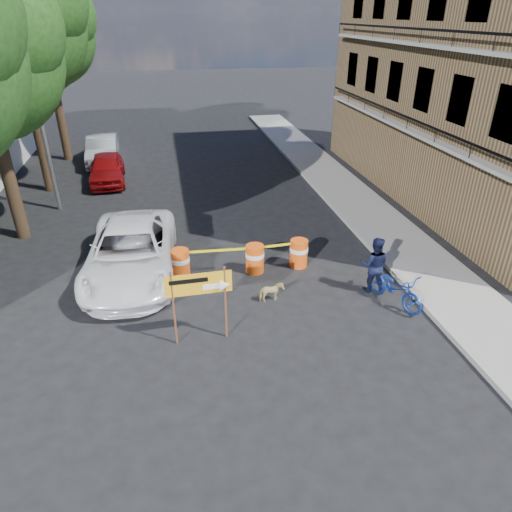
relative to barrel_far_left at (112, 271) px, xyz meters
name	(u,v)px	position (x,y,z in m)	size (l,w,h in m)	color
ground	(242,331)	(3.37, -2.97, -0.47)	(120.00, 120.00, 0.00)	black
sidewalk_east	(372,218)	(9.57, 3.03, -0.40)	(2.40, 40.00, 0.15)	gray
apartment_building	(509,46)	(15.37, 5.03, 5.53)	(8.00, 16.00, 12.00)	olive
tree_mid_b	(16,25)	(-3.36, 9.03, 6.24)	(5.67, 5.40, 9.62)	#332316
tree_far	(45,34)	(-3.37, 14.03, 5.74)	(5.04, 4.80, 8.84)	#332316
streetlamp	(38,98)	(-2.56, 6.53, 3.90)	(1.25, 0.18, 8.00)	gray
barrel_far_left	(112,271)	(0.00, 0.00, 0.00)	(0.58, 0.58, 0.90)	#DE560D
barrel_mid_left	(180,263)	(2.00, 0.09, 0.00)	(0.58, 0.58, 0.90)	#DE560D
barrel_mid_right	(255,258)	(4.27, -0.05, 0.00)	(0.58, 0.58, 0.90)	#DE560D
barrel_far_right	(299,253)	(5.71, 0.03, 0.00)	(0.58, 0.58, 0.90)	#DE560D
detour_sign	(208,288)	(2.56, -3.11, 1.01)	(1.57, 0.30, 2.02)	#592D19
pedestrian	(374,265)	(7.39, -1.77, 0.37)	(0.82, 0.64, 1.69)	black
bicycle	(397,273)	(7.71, -2.51, 0.48)	(0.67, 1.00, 1.91)	#1336A0
dog	(271,292)	(4.40, -1.77, -0.18)	(0.31, 0.69, 0.58)	#CBBA74
suv_white	(131,252)	(0.57, 0.53, 0.30)	(2.56, 5.54, 1.54)	white
sedan_red	(107,168)	(-0.94, 9.65, 0.19)	(1.57, 3.91, 1.33)	maroon
sedan_silver	(103,149)	(-1.43, 13.00, 0.24)	(1.51, 4.32, 1.43)	#B0B3B7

